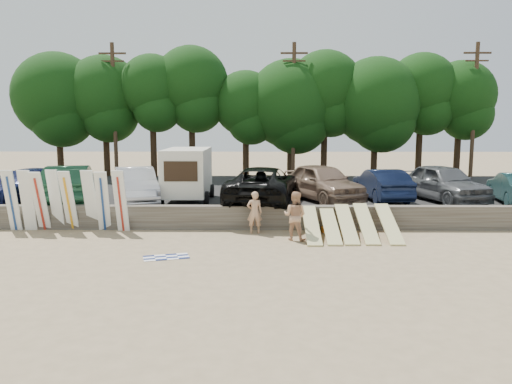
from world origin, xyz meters
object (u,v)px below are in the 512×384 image
car_0 (25,185)px  car_5 (382,185)px  car_4 (322,182)px  car_6 (444,183)px  beachgoer_b (295,216)px  beachgoer_a (255,212)px  car_1 (70,184)px  cooler (315,228)px  car_2 (136,185)px  car_3 (263,185)px  box_trailer (187,172)px

car_0 → car_5: size_ratio=1.13×
car_4 → car_6: size_ratio=1.01×
beachgoer_b → beachgoer_a: bearing=-13.8°
car_1 → cooler: (11.24, -3.19, -1.43)m
car_6 → cooler: size_ratio=13.78×
car_5 → car_6: bearing=167.9°
car_2 → cooler: size_ratio=13.16×
car_0 → car_1: (2.43, -0.63, 0.13)m
beachgoer_a → car_6: bearing=-159.4°
beachgoer_b → car_1: bearing=-0.7°
car_1 → car_4: bearing=171.4°
cooler → car_4: bearing=87.1°
beachgoer_a → car_3: bearing=-99.5°
car_3 → car_4: (2.90, 0.94, 0.03)m
car_2 → car_6: (14.77, 0.50, 0.07)m
car_0 → car_5: car_5 is taller
car_2 → beachgoer_b: size_ratio=2.66×
car_1 → beachgoer_a: (8.78, -3.41, -0.73)m
car_1 → car_6: (17.85, 0.65, 0.00)m
box_trailer → car_2: (-2.41, -0.40, -0.59)m
car_3 → beachgoer_b: size_ratio=3.31×
car_1 → car_0: bearing=-27.2°
car_5 → beachgoer_a: 7.57m
car_1 → car_6: bearing=169.6°
beachgoer_b → cooler: size_ratio=4.95×
box_trailer → car_3: bearing=-10.5°
car_3 → beachgoer_a: bearing=92.9°
box_trailer → car_5: bearing=2.3°
beachgoer_a → cooler: bearing=-178.4°
car_1 → car_6: size_ratio=1.03×
beachgoer_b → cooler: 1.84m
car_3 → car_6: 8.76m
car_5 → beachgoer_b: car_5 is taller
car_1 → car_2: 3.09m
car_1 → car_3: car_1 is taller
car_1 → car_3: (9.12, -0.12, -0.02)m
car_5 → car_1: bearing=-2.7°
car_2 → car_5: car_2 is taller
beachgoer_b → cooler: beachgoer_b is taller
car_6 → beachgoer_b: 9.18m
car_3 → car_6: car_6 is taller
car_4 → car_6: 5.83m
car_6 → beachgoer_a: (-9.07, -4.06, -0.73)m
car_5 → beachgoer_b: (-4.61, -5.52, -0.52)m
car_1 → car_5: 14.98m
car_0 → beachgoer_b: size_ratio=2.79×
car_2 → cooler: (8.16, -3.34, -1.36)m
car_2 → car_5: 11.89m
car_0 → beachgoer_a: 11.94m
car_0 → cooler: (13.68, -3.82, -1.30)m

